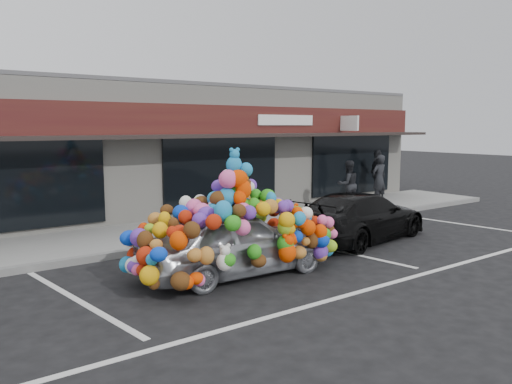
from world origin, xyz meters
TOP-DOWN VIEW (x-y plane):
  - ground at (0.00, 0.00)m, footprint 90.00×90.00m
  - shop_building at (0.00, 8.44)m, footprint 24.00×7.20m
  - sidewalk at (0.00, 4.00)m, footprint 26.00×3.00m
  - kerb at (0.00, 2.50)m, footprint 26.00×0.18m
  - parking_stripe_left at (-3.20, 0.20)m, footprint 0.73×4.37m
  - parking_stripe_mid at (2.80, 0.20)m, footprint 0.73×4.37m
  - parking_stripe_right at (8.20, 0.20)m, footprint 0.73×4.37m
  - lane_line at (2.00, -2.30)m, footprint 14.00×0.12m
  - toy_car at (-0.21, -0.12)m, footprint 2.86×4.27m
  - black_sedan at (4.06, 0.50)m, footprint 2.53×4.61m
  - pedestrian_a at (8.78, 3.91)m, footprint 0.65×0.44m
  - pedestrian_b at (6.92, 3.68)m, footprint 0.92×0.79m
  - pedestrian_c at (9.70, 4.80)m, footprint 1.20×0.88m

SIDE VIEW (x-z plane):
  - ground at x=0.00m, z-range 0.00..0.00m
  - parking_stripe_left at x=-3.20m, z-range 0.00..0.01m
  - parking_stripe_mid at x=2.80m, z-range 0.00..0.01m
  - parking_stripe_right at x=8.20m, z-range 0.00..0.01m
  - lane_line at x=2.00m, z-range 0.00..0.01m
  - sidewalk at x=0.00m, z-range 0.00..0.15m
  - kerb at x=0.00m, z-range -0.01..0.15m
  - black_sedan at x=4.06m, z-range 0.00..1.27m
  - toy_car at x=-0.21m, z-range -0.39..2.05m
  - pedestrian_b at x=6.92m, z-range 0.15..1.79m
  - pedestrian_a at x=8.78m, z-range 0.15..1.90m
  - pedestrian_c at x=9.70m, z-range 0.15..2.03m
  - shop_building at x=0.00m, z-range 0.01..4.32m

